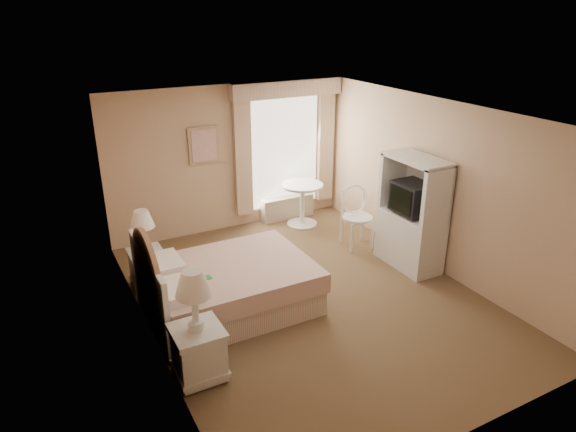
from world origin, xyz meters
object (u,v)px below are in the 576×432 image
cafe_chair (356,212)px  armoire (411,222)px  nightstand_far (146,258)px  round_table (302,198)px  nightstand_near (197,339)px  bed (223,286)px

cafe_chair → armoire: bearing=-63.6°
cafe_chair → nightstand_far: bearing=-176.4°
round_table → nightstand_far: bearing=-163.7°
nightstand_far → armoire: (3.65, -1.22, 0.28)m
round_table → armoire: armoire is taller
nightstand_near → cafe_chair: (3.33, 1.93, 0.11)m
round_table → nightstand_near: bearing=-134.2°
bed → armoire: armoire is taller
nightstand_far → nightstand_near: bearing=-90.0°
armoire → bed: bearing=177.2°
nightstand_far → round_table: size_ratio=1.46×
nightstand_near → round_table: 4.28m
bed → nightstand_far: 1.30m
nightstand_near → bed: bearing=57.2°
bed → nightstand_near: (-0.72, -1.11, 0.14)m
nightstand_far → armoire: bearing=-18.5°
bed → cafe_chair: (2.62, 0.82, 0.25)m
cafe_chair → armoire: (0.32, -0.96, 0.12)m
bed → round_table: 3.00m
nightstand_far → armoire: 3.86m
cafe_chair → round_table: bearing=115.3°
bed → nightstand_near: 1.33m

